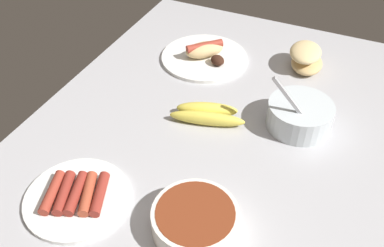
{
  "coord_description": "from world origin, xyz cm",
  "views": [
    {
      "loc": [
        73.13,
        26.86,
        70.58
      ],
      "look_at": [
        3.54,
        -4.66,
        3.0
      ],
      "focal_mm": 39.72,
      "sensor_mm": 36.0,
      "label": 1
    }
  ],
  "objects_px": {
    "banana_bunch": "(207,114)",
    "bowl_coleslaw": "(300,114)",
    "plate_sausages": "(77,196)",
    "bowl_chili": "(195,219)",
    "bread_stack": "(306,58)",
    "plate_hotdog_assembled": "(205,55)"
  },
  "relations": [
    {
      "from": "banana_bunch",
      "to": "bowl_coleslaw",
      "type": "height_order",
      "value": "bowl_coleslaw"
    },
    {
      "from": "banana_bunch",
      "to": "bowl_coleslaw",
      "type": "bearing_deg",
      "value": 108.88
    },
    {
      "from": "bread_stack",
      "to": "bowl_coleslaw",
      "type": "xyz_separation_m",
      "value": [
        0.26,
        0.04,
        0.0
      ]
    },
    {
      "from": "bread_stack",
      "to": "bowl_chili",
      "type": "height_order",
      "value": "bread_stack"
    },
    {
      "from": "plate_sausages",
      "to": "bowl_chili",
      "type": "height_order",
      "value": "bowl_chili"
    },
    {
      "from": "bread_stack",
      "to": "bowl_chili",
      "type": "distance_m",
      "value": 0.64
    },
    {
      "from": "plate_hotdog_assembled",
      "to": "plate_sausages",
      "type": "bearing_deg",
      "value": -3.06
    },
    {
      "from": "bread_stack",
      "to": "plate_hotdog_assembled",
      "type": "bearing_deg",
      "value": -74.93
    },
    {
      "from": "bread_stack",
      "to": "plate_sausages",
      "type": "bearing_deg",
      "value": -25.09
    },
    {
      "from": "plate_sausages",
      "to": "bowl_chili",
      "type": "relative_size",
      "value": 1.3
    },
    {
      "from": "plate_sausages",
      "to": "bowl_coleslaw",
      "type": "relative_size",
      "value": 1.38
    },
    {
      "from": "plate_hotdog_assembled",
      "to": "bread_stack",
      "type": "bearing_deg",
      "value": 105.07
    },
    {
      "from": "plate_hotdog_assembled",
      "to": "bowl_chili",
      "type": "distance_m",
      "value": 0.61
    },
    {
      "from": "bowl_chili",
      "to": "banana_bunch",
      "type": "bearing_deg",
      "value": -161.17
    },
    {
      "from": "banana_bunch",
      "to": "bowl_coleslaw",
      "type": "xyz_separation_m",
      "value": [
        -0.07,
        0.21,
        0.02
      ]
    },
    {
      "from": "plate_hotdog_assembled",
      "to": "bowl_chili",
      "type": "xyz_separation_m",
      "value": [
        0.56,
        0.22,
        0.01
      ]
    },
    {
      "from": "plate_hotdog_assembled",
      "to": "bowl_chili",
      "type": "bearing_deg",
      "value": 21.27
    },
    {
      "from": "plate_sausages",
      "to": "bowl_coleslaw",
      "type": "height_order",
      "value": "bowl_coleslaw"
    },
    {
      "from": "bread_stack",
      "to": "plate_sausages",
      "type": "distance_m",
      "value": 0.75
    },
    {
      "from": "bread_stack",
      "to": "bowl_chili",
      "type": "bearing_deg",
      "value": -5.86
    },
    {
      "from": "bowl_chili",
      "to": "bowl_coleslaw",
      "type": "distance_m",
      "value": 0.4
    },
    {
      "from": "banana_bunch",
      "to": "bowl_chili",
      "type": "distance_m",
      "value": 0.33
    }
  ]
}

